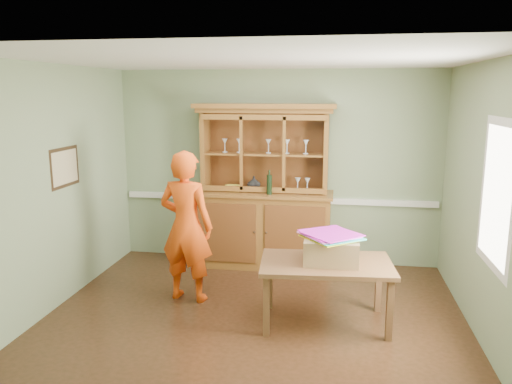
% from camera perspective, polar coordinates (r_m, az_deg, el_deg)
% --- Properties ---
extents(floor, '(4.50, 4.50, 0.00)m').
position_cam_1_polar(floor, '(5.52, -0.30, -14.35)').
color(floor, '#482717').
rests_on(floor, ground).
extents(ceiling, '(4.50, 4.50, 0.00)m').
position_cam_1_polar(ceiling, '(4.98, -0.33, 14.90)').
color(ceiling, white).
rests_on(ceiling, wall_back).
extents(wall_back, '(4.50, 0.00, 4.50)m').
position_cam_1_polar(wall_back, '(7.03, 2.43, 2.81)').
color(wall_back, gray).
rests_on(wall_back, floor).
extents(wall_left, '(0.00, 4.00, 4.00)m').
position_cam_1_polar(wall_left, '(5.88, -22.46, 0.28)').
color(wall_left, gray).
rests_on(wall_left, floor).
extents(wall_right, '(0.00, 4.00, 4.00)m').
position_cam_1_polar(wall_right, '(5.20, 24.92, -1.27)').
color(wall_right, gray).
rests_on(wall_right, floor).
extents(wall_front, '(4.50, 0.00, 4.50)m').
position_cam_1_polar(wall_front, '(3.19, -6.41, -7.76)').
color(wall_front, gray).
rests_on(wall_front, floor).
extents(chair_rail, '(4.41, 0.05, 0.08)m').
position_cam_1_polar(chair_rail, '(7.08, 2.38, -0.82)').
color(chair_rail, white).
rests_on(chair_rail, wall_back).
extents(framed_map, '(0.03, 0.60, 0.46)m').
position_cam_1_polar(framed_map, '(6.09, -20.97, 2.66)').
color(framed_map, '#312213').
rests_on(framed_map, wall_left).
extents(window_panel, '(0.03, 0.96, 1.36)m').
position_cam_1_polar(window_panel, '(4.89, 25.74, -0.30)').
color(window_panel, white).
rests_on(window_panel, wall_right).
extents(china_hutch, '(1.91, 0.63, 2.24)m').
position_cam_1_polar(china_hutch, '(6.91, 0.90, -2.09)').
color(china_hutch, brown).
rests_on(china_hutch, floor).
extents(dining_table, '(1.41, 0.92, 0.67)m').
position_cam_1_polar(dining_table, '(5.26, 8.02, -8.75)').
color(dining_table, brown).
rests_on(dining_table, floor).
extents(cardboard_box, '(0.55, 0.45, 0.26)m').
position_cam_1_polar(cardboard_box, '(5.20, 8.57, -6.60)').
color(cardboard_box, '#926B4B').
rests_on(cardboard_box, dining_table).
extents(kite_stack, '(0.67, 0.67, 0.05)m').
position_cam_1_polar(kite_stack, '(5.17, 8.60, -4.93)').
color(kite_stack, yellow).
rests_on(kite_stack, cardboard_box).
extents(person, '(0.70, 0.52, 1.76)m').
position_cam_1_polar(person, '(5.79, -7.97, -3.92)').
color(person, '#F24C0F').
rests_on(person, floor).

